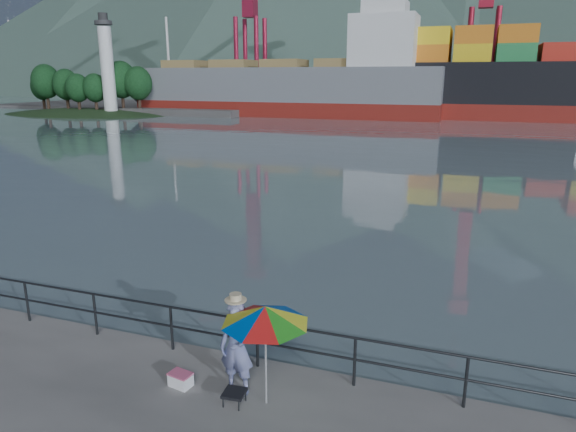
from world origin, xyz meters
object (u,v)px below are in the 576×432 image
at_px(cooler_bag, 181,380).
at_px(bulk_carrier, 295,87).
at_px(fisherman, 237,348).
at_px(beach_umbrella, 265,315).

height_order(cooler_bag, bulk_carrier, bulk_carrier).
relative_size(cooler_bag, bulk_carrier, 0.01).
bearing_deg(fisherman, beach_umbrella, -11.95).
relative_size(fisherman, beach_umbrella, 0.96).
distance_m(fisherman, cooler_bag, 1.38).
relative_size(fisherman, bulk_carrier, 0.04).
bearing_deg(fisherman, cooler_bag, -168.03).
bearing_deg(beach_umbrella, fisherman, 166.51).
bearing_deg(beach_umbrella, bulk_carrier, 108.52).
relative_size(beach_umbrella, cooler_bag, 4.57).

